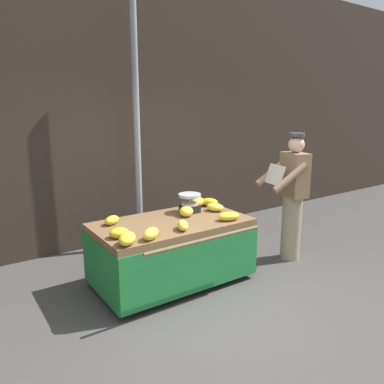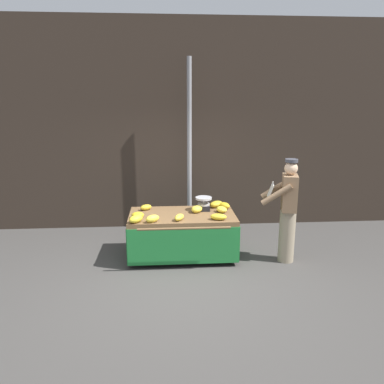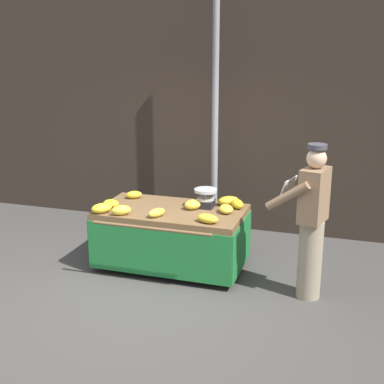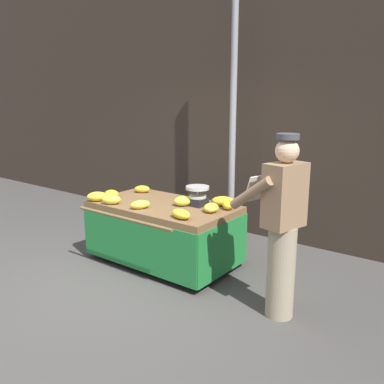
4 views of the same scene
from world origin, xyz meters
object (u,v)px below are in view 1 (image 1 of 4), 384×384
at_px(banana_bunch_3, 229,216).
at_px(banana_bunch_4, 151,234).
at_px(banana_bunch_6, 215,207).
at_px(banana_bunch_2, 198,202).
at_px(banana_cart, 172,238).
at_px(street_pole, 137,132).
at_px(banana_bunch_1, 210,202).
at_px(banana_bunch_9, 119,233).
at_px(banana_bunch_8, 112,220).
at_px(weighing_scale, 190,203).
at_px(banana_bunch_0, 183,225).
at_px(vendor_person, 292,197).
at_px(banana_bunch_5, 186,211).
at_px(banana_bunch_7, 127,239).

relative_size(banana_bunch_3, banana_bunch_4, 1.12).
relative_size(banana_bunch_3, banana_bunch_6, 1.16).
bearing_deg(banana_bunch_2, banana_cart, -149.90).
bearing_deg(street_pole, banana_bunch_1, -60.04).
bearing_deg(banana_bunch_9, banana_bunch_4, -42.57).
xyz_separation_m(street_pole, banana_bunch_9, (-0.93, -1.41, -0.89)).
bearing_deg(banana_bunch_1, banana_bunch_6, -110.49).
bearing_deg(banana_bunch_8, banana_bunch_2, 4.04).
relative_size(banana_cart, weighing_scale, 6.39).
xyz_separation_m(weighing_scale, banana_bunch_3, (0.18, -0.54, -0.07)).
bearing_deg(weighing_scale, banana_bunch_0, -130.40).
relative_size(street_pole, weighing_scale, 12.11).
relative_size(banana_bunch_3, vendor_person, 0.15).
bearing_deg(banana_bunch_5, banana_cart, -163.41).
xyz_separation_m(banana_bunch_0, banana_bunch_4, (-0.42, -0.07, 0.01)).
height_order(banana_bunch_2, banana_bunch_5, banana_bunch_5).
bearing_deg(banana_bunch_1, banana_bunch_5, -158.13).
xyz_separation_m(banana_bunch_5, banana_bunch_8, (-0.87, 0.20, -0.01)).
xyz_separation_m(banana_cart, banana_bunch_7, (-0.74, -0.39, 0.27)).
bearing_deg(banana_bunch_6, banana_bunch_7, -162.36).
height_order(banana_bunch_0, banana_bunch_1, banana_bunch_1).
distance_m(street_pole, banana_bunch_8, 1.55).
xyz_separation_m(banana_bunch_1, vendor_person, (0.94, -0.58, 0.06)).
bearing_deg(banana_cart, banana_bunch_7, -151.89).
distance_m(banana_cart, banana_bunch_4, 0.68).
distance_m(banana_bunch_9, vendor_person, 2.42).
xyz_separation_m(weighing_scale, banana_bunch_8, (-0.99, 0.09, -0.07)).
xyz_separation_m(banana_bunch_3, banana_bunch_4, (-1.04, -0.05, 0.01)).
distance_m(banana_bunch_7, banana_bunch_8, 0.68).
distance_m(banana_cart, banana_bunch_8, 0.72).
relative_size(banana_bunch_2, banana_bunch_3, 1.04).
distance_m(banana_bunch_4, banana_bunch_8, 0.68).
bearing_deg(banana_bunch_0, vendor_person, 0.86).
distance_m(banana_bunch_1, banana_bunch_4, 1.41).
relative_size(weighing_scale, banana_bunch_6, 1.24).
relative_size(weighing_scale, banana_bunch_1, 1.22).
xyz_separation_m(weighing_scale, banana_bunch_6, (0.29, -0.14, -0.07)).
relative_size(banana_bunch_5, vendor_person, 0.13).
distance_m(banana_cart, vendor_person, 1.75).
bearing_deg(banana_bunch_6, banana_bunch_3, -105.38).
bearing_deg(banana_bunch_8, banana_bunch_0, -47.51).
xyz_separation_m(banana_bunch_2, banana_bunch_5, (-0.37, -0.29, 0.00)).
bearing_deg(vendor_person, banana_bunch_7, -177.83).
height_order(banana_cart, banana_bunch_9, banana_bunch_9).
bearing_deg(banana_bunch_5, banana_bunch_1, 21.87).
distance_m(banana_bunch_3, banana_bunch_5, 0.53).
bearing_deg(banana_bunch_6, banana_bunch_4, -158.67).
bearing_deg(banana_bunch_3, banana_bunch_7, -178.05).
bearing_deg(weighing_scale, banana_bunch_8, 175.10).
xyz_separation_m(banana_bunch_2, banana_bunch_4, (-1.11, -0.76, 0.00)).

